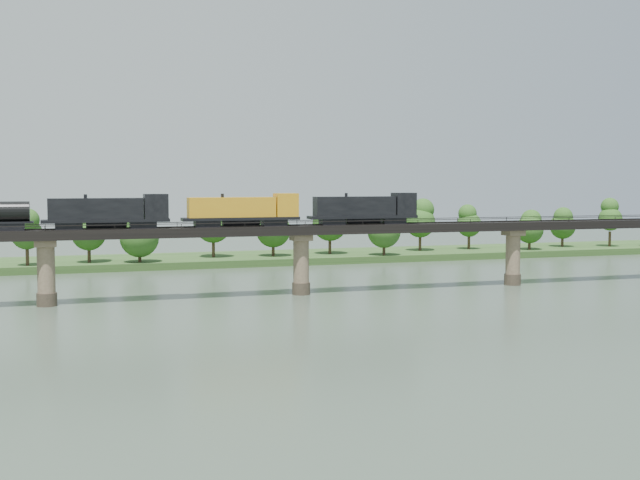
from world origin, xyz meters
name	(u,v)px	position (x,y,z in m)	size (l,w,h in m)	color
ground	(367,325)	(0.00, 0.00, 0.00)	(400.00, 400.00, 0.00)	#344336
far_bank	(233,259)	(0.00, 85.00, 0.80)	(300.00, 24.00, 1.60)	#27461C
bridge	(301,262)	(0.00, 30.00, 5.46)	(236.00, 30.00, 11.50)	#473A2D
bridge_superstructure	(301,224)	(0.00, 30.00, 11.79)	(220.00, 4.90, 0.75)	black
far_treeline	(201,226)	(-8.21, 80.52, 8.83)	(289.06, 17.54, 13.60)	#382619
freight_train	(199,211)	(-16.92, 30.00, 14.03)	(77.02, 3.00, 5.30)	black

